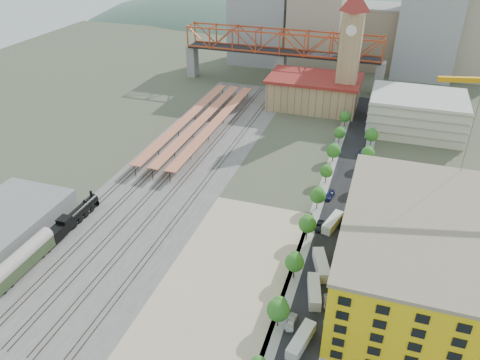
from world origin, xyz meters
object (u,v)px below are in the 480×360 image
(construction_building, at_px, (447,261))
(site_trailer_a, at_px, (301,340))
(clock_tower, at_px, (351,42))
(site_trailer_d, at_px, (333,222))
(locomotive, at_px, (74,218))
(car_0, at_px, (290,324))
(site_trailer_b, at_px, (314,291))
(coach, at_px, (22,260))
(site_trailer_c, at_px, (321,265))

(construction_building, height_order, site_trailer_a, construction_building)
(clock_tower, relative_size, site_trailer_d, 5.59)
(clock_tower, distance_m, site_trailer_d, 86.87)
(locomotive, xyz_separation_m, car_0, (63.00, -16.36, -1.46))
(site_trailer_b, bearing_deg, coach, 177.85)
(site_trailer_d, bearing_deg, site_trailer_b, -75.43)
(locomotive, xyz_separation_m, site_trailer_a, (66.00, -20.37, -0.88))
(construction_building, relative_size, car_0, 12.34)
(clock_tower, bearing_deg, site_trailer_c, -85.43)
(clock_tower, relative_size, construction_building, 1.03)
(site_trailer_b, xyz_separation_m, site_trailer_d, (0.00, 27.18, -0.04))
(clock_tower, xyz_separation_m, site_trailer_b, (8.00, -109.22, -27.38))
(locomotive, xyz_separation_m, site_trailer_d, (66.00, 20.81, -0.88))
(clock_tower, relative_size, site_trailer_a, 5.58)
(locomotive, bearing_deg, clock_tower, 60.58)
(site_trailer_c, xyz_separation_m, site_trailer_d, (0.00, 18.08, -0.10))
(site_trailer_a, height_order, site_trailer_c, site_trailer_c)
(clock_tower, bearing_deg, coach, -115.36)
(construction_building, relative_size, locomotive, 2.19)
(construction_building, relative_size, coach, 2.63)
(clock_tower, distance_m, site_trailer_b, 112.88)
(construction_building, bearing_deg, site_trailer_c, -179.74)
(coach, bearing_deg, construction_building, 13.66)
(construction_building, relative_size, site_trailer_d, 5.44)
(car_0, bearing_deg, construction_building, 26.54)
(site_trailer_c, bearing_deg, site_trailer_d, 70.83)
(clock_tower, relative_size, site_trailer_c, 5.17)
(locomotive, height_order, coach, coach)
(coach, relative_size, site_trailer_a, 2.07)
(construction_building, distance_m, locomotive, 92.33)
(car_0, bearing_deg, site_trailer_c, 74.09)
(clock_tower, xyz_separation_m, car_0, (5.00, -119.20, -28.00))
(site_trailer_a, height_order, site_trailer_b, site_trailer_b)
(site_trailer_a, bearing_deg, car_0, 139.38)
(locomotive, relative_size, site_trailer_c, 2.30)
(construction_building, bearing_deg, site_trailer_b, -160.47)
(site_trailer_d, bearing_deg, locomotive, -147.93)
(site_trailer_a, bearing_deg, site_trailer_d, 102.57)
(site_trailer_a, xyz_separation_m, site_trailer_d, (0.00, 41.18, -0.00))
(clock_tower, distance_m, construction_building, 107.36)
(site_trailer_d, relative_size, car_0, 2.27)
(site_trailer_a, height_order, car_0, site_trailer_a)
(clock_tower, xyz_separation_m, site_trailer_d, (8.00, -82.03, -27.42))
(coach, relative_size, site_trailer_b, 2.01)
(locomotive, bearing_deg, site_trailer_d, 17.50)
(site_trailer_b, xyz_separation_m, car_0, (-3.00, -9.99, -0.61))
(locomotive, xyz_separation_m, site_trailer_c, (66.00, 2.73, -0.78))
(construction_building, bearing_deg, car_0, -146.48)
(site_trailer_d, distance_m, car_0, 37.29)
(site_trailer_c, bearing_deg, car_0, -118.10)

